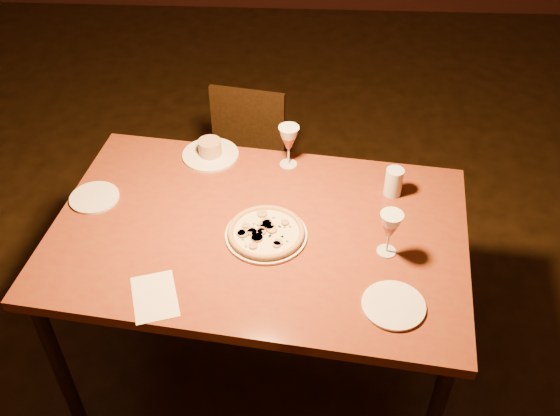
{
  "coord_description": "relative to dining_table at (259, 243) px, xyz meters",
  "views": [
    {
      "loc": [
        0.28,
        -1.87,
        2.38
      ],
      "look_at": [
        0.19,
        -0.18,
        0.87
      ],
      "focal_mm": 40.0,
      "sensor_mm": 36.0,
      "label": 1
    }
  ],
  "objects": [
    {
      "name": "dining_table",
      "position": [
        0.0,
        0.0,
        0.0
      ],
      "size": [
        1.62,
        1.15,
        0.81
      ],
      "rotation": [
        0.0,
        0.0,
        -0.12
      ],
      "color": "brown",
      "rests_on": "floor"
    },
    {
      "name": "side_plate_left",
      "position": [
        -0.64,
        0.14,
        0.08
      ],
      "size": [
        0.19,
        0.19,
        0.01
      ],
      "primitive_type": "cylinder",
      "color": "white",
      "rests_on": "dining_table"
    },
    {
      "name": "pizza_plate",
      "position": [
        0.03,
        -0.04,
        0.09
      ],
      "size": [
        0.3,
        0.3,
        0.03
      ],
      "color": "white",
      "rests_on": "dining_table"
    },
    {
      "name": "water_tumbler",
      "position": [
        0.51,
        0.23,
        0.13
      ],
      "size": [
        0.07,
        0.07,
        0.11
      ],
      "primitive_type": "cylinder",
      "color": "silver",
      "rests_on": "dining_table"
    },
    {
      "name": "wine_glass_far",
      "position": [
        0.09,
        0.39,
        0.16
      ],
      "size": [
        0.08,
        0.08,
        0.18
      ],
      "primitive_type": null,
      "color": "#A24543",
      "rests_on": "dining_table"
    },
    {
      "name": "wine_glass_right",
      "position": [
        0.46,
        -0.09,
        0.16
      ],
      "size": [
        0.08,
        0.08,
        0.18
      ],
      "primitive_type": null,
      "color": "#A24543",
      "rests_on": "dining_table"
    },
    {
      "name": "ramekin_saucer",
      "position": [
        -0.23,
        0.43,
        0.1
      ],
      "size": [
        0.24,
        0.24,
        0.07
      ],
      "color": "white",
      "rests_on": "dining_table"
    },
    {
      "name": "side_plate_near",
      "position": [
        0.46,
        -0.34,
        0.08
      ],
      "size": [
        0.21,
        0.21,
        0.01
      ],
      "primitive_type": "cylinder",
      "color": "white",
      "rests_on": "dining_table"
    },
    {
      "name": "floor",
      "position": [
        -0.11,
        0.23,
        -0.74
      ],
      "size": [
        7.0,
        7.0,
        0.0
      ],
      "primitive_type": "plane",
      "color": "black",
      "rests_on": "ground"
    },
    {
      "name": "menu_card",
      "position": [
        -0.31,
        -0.34,
        0.07
      ],
      "size": [
        0.2,
        0.24,
        0.0
      ],
      "primitive_type": "cube",
      "rotation": [
        0.0,
        0.0,
        0.32
      ],
      "color": "silver",
      "rests_on": "dining_table"
    },
    {
      "name": "chair_far",
      "position": [
        -0.16,
        0.88,
        -0.29
      ],
      "size": [
        0.44,
        0.44,
        0.79
      ],
      "rotation": [
        0.0,
        0.0,
        -0.17
      ],
      "color": "black",
      "rests_on": "floor"
    }
  ]
}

